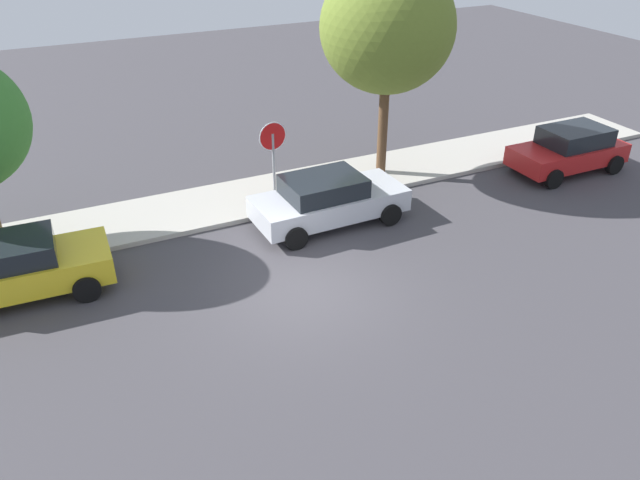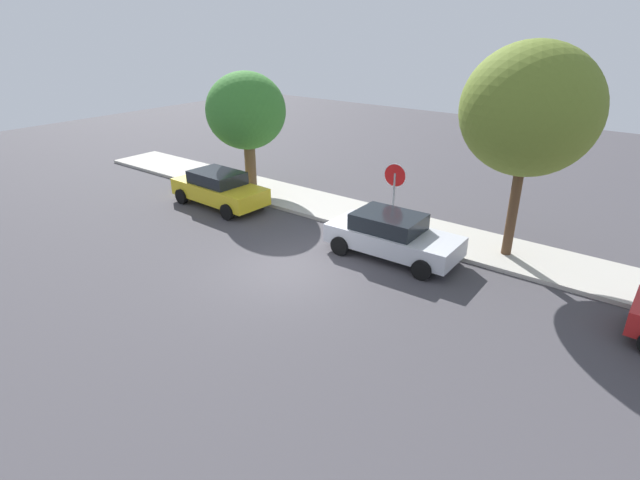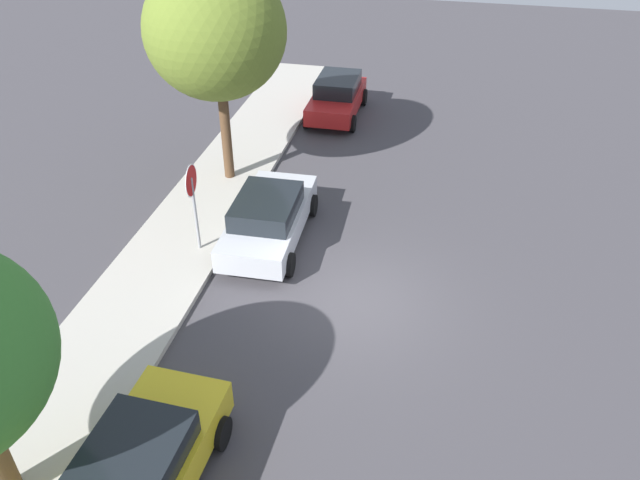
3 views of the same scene
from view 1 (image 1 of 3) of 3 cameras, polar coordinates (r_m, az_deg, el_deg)
The scene contains 7 objects.
ground_plane at distance 15.08m, azimuth -1.59°, elevation -4.48°, with size 60.00×60.00×0.00m, color #423F44.
sidewalk_curb at distance 19.20m, azimuth -7.87°, elevation 3.53°, with size 32.00×2.65×0.14m, color #B2ADA3.
stop_sign at distance 18.23m, azimuth -4.31°, elevation 8.31°, with size 0.85×0.09×2.63m.
parked_car_silver at distance 17.60m, azimuth 0.74°, elevation 3.74°, with size 4.40×2.10×1.45m.
parked_car_yellow at distance 16.09m, azimuth -26.31°, elevation -2.34°, with size 4.38×2.09×1.47m.
parked_car_red at distance 22.59m, azimuth 21.84°, elevation 7.70°, with size 3.92×1.94×1.50m.
street_tree_near_corner at distance 19.62m, azimuth 6.18°, elevation 18.72°, with size 4.06×4.06×6.73m.
Camera 1 is at (-5.00, -11.40, 8.52)m, focal length 35.00 mm.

